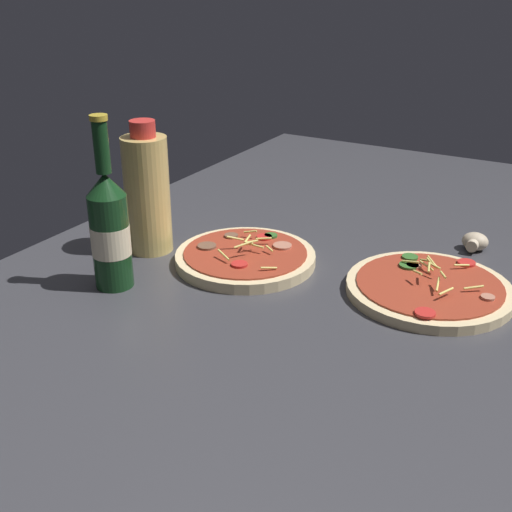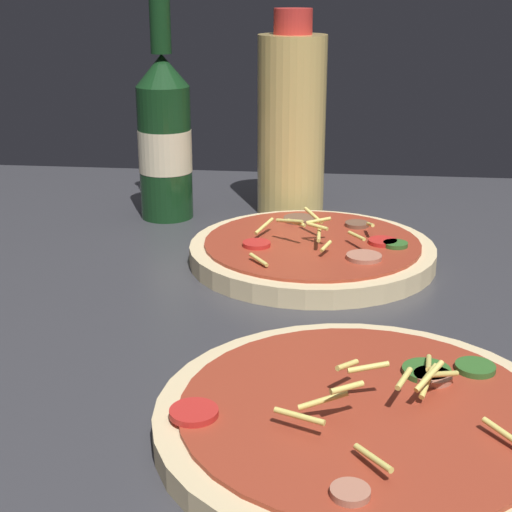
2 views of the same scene
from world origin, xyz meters
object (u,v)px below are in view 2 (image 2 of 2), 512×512
Objects in this scene: pizza_far at (312,252)px; oil_bottle at (292,122)px; pizza_near at (363,420)px; beer_bottle at (164,134)px.

oil_bottle reaches higher than pizza_far.
pizza_far is at bearing 98.37° from pizza_near.
pizza_far reaches higher than pizza_near.
pizza_near is 1.10× the size of oil_bottle.
oil_bottle is (14.28, 3.96, 1.00)cm from beer_bottle.
beer_bottle reaches higher than pizza_far.
pizza_near is at bearing -81.63° from pizza_far.
beer_bottle is 14.86cm from oil_bottle.
oil_bottle is (-8.01, 48.74, 9.86)cm from pizza_near.
pizza_far is at bearing -38.15° from beer_bottle.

